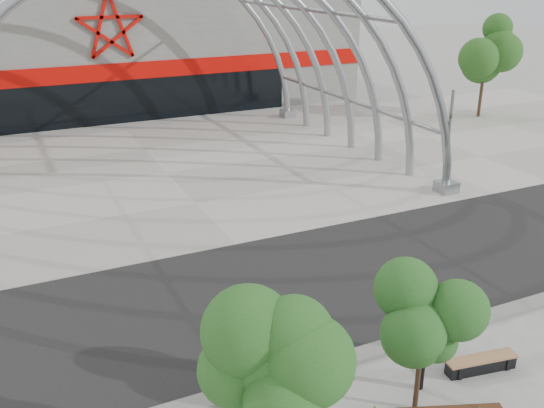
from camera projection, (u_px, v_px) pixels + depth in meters
ground at (341, 356)px, 14.95m from camera, size 140.00×140.00×0.00m
road at (279, 291)px, 17.90m from camera, size 140.00×7.00×0.02m
forecourt at (167, 173)px, 28.00m from camera, size 60.00×17.00×0.04m
kerb at (346, 359)px, 14.72m from camera, size 60.00×0.50×0.12m
arena_building at (91, 43)px, 41.65m from camera, size 34.00×15.24×8.00m
vault_canopy at (167, 173)px, 28.00m from camera, size 20.80×15.80×20.36m
signal_pole at (448, 142)px, 24.56m from camera, size 0.25×0.62×4.42m
street_tree_0 at (273, 354)px, 10.23m from camera, size 1.75×1.75×3.99m
street_tree_1 at (425, 313)px, 12.28m from camera, size 1.42×1.42×3.35m
bench_1 at (481, 364)px, 14.34m from camera, size 1.82×0.67×0.37m
bollard_0 at (244, 391)px, 12.92m from camera, size 0.16×0.16×1.02m
bollard_1 at (225, 378)px, 13.28m from camera, size 0.18×0.18×1.10m
bollard_2 at (421, 367)px, 13.62m from camera, size 0.18×0.18×1.12m
bollard_3 at (440, 337)px, 14.74m from camera, size 0.18×0.18×1.12m
bollard_4 at (466, 296)px, 16.75m from camera, size 0.15×0.15×0.93m
bg_tree_1 at (487, 48)px, 36.83m from camera, size 2.70×2.70×5.91m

